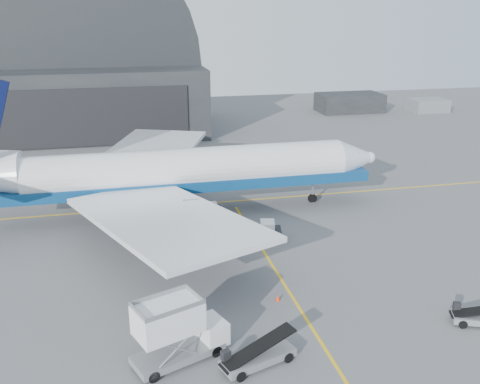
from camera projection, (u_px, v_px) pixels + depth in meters
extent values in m
plane|color=#565659|center=(281.00, 279.00, 45.37)|extent=(200.00, 200.00, 0.00)
cube|color=yellow|center=(232.00, 201.00, 63.81)|extent=(80.00, 0.25, 0.02)
cube|color=yellow|center=(289.00, 291.00, 43.53)|extent=(0.25, 40.00, 0.02)
cube|color=black|center=(65.00, 99.00, 98.70)|extent=(50.00, 28.00, 12.00)
cube|color=black|center=(58.00, 119.00, 86.02)|extent=(42.00, 0.40, 9.50)
cube|color=black|center=(349.00, 111.00, 119.79)|extent=(14.00, 8.00, 4.00)
cube|color=gray|center=(427.00, 112.00, 119.70)|extent=(8.00, 6.00, 2.80)
cylinder|color=white|center=(189.00, 169.00, 58.92)|extent=(34.97, 4.66, 4.66)
cone|color=white|center=(355.00, 158.00, 63.07)|extent=(4.27, 4.66, 4.66)
sphere|color=white|center=(370.00, 157.00, 63.48)|extent=(1.36, 1.36, 1.36)
cube|color=black|center=(346.00, 154.00, 62.64)|extent=(2.53, 2.14, 0.68)
cube|color=navy|center=(190.00, 182.00, 59.41)|extent=(40.80, 4.71, 1.17)
cube|color=white|center=(164.00, 218.00, 47.67)|extent=(17.91, 23.82, 1.42)
cube|color=white|center=(148.00, 153.00, 69.16)|extent=(17.91, 23.82, 1.42)
cylinder|color=gray|center=(191.00, 216.00, 52.37)|extent=(5.05, 2.62, 2.62)
cylinder|color=gray|center=(174.00, 172.00, 66.70)|extent=(5.05, 2.62, 2.62)
cylinder|color=#A5A5AA|center=(313.00, 191.00, 63.20)|extent=(0.27, 0.27, 2.72)
cylinder|color=black|center=(312.00, 198.00, 63.50)|extent=(1.07, 0.34, 1.07)
cylinder|color=black|center=(177.00, 219.00, 57.11)|extent=(1.26, 0.44, 1.26)
cylinder|color=black|center=(171.00, 199.00, 62.84)|extent=(1.26, 0.44, 1.26)
cube|color=gray|center=(178.00, 353.00, 34.77)|extent=(6.37, 4.37, 0.49)
cube|color=silver|center=(211.00, 330.00, 35.89)|extent=(2.30, 2.69, 1.58)
cube|color=black|center=(221.00, 323.00, 36.20)|extent=(0.76, 1.77, 0.89)
cube|color=silver|center=(168.00, 319.00, 33.54)|extent=(4.76, 3.81, 1.97)
cylinder|color=black|center=(216.00, 351.00, 35.22)|extent=(0.84, 0.56, 0.79)
cylinder|color=black|center=(200.00, 336.00, 36.84)|extent=(0.84, 0.56, 0.79)
cylinder|color=black|center=(154.00, 376.00, 32.79)|extent=(0.84, 0.56, 0.79)
cylinder|color=black|center=(139.00, 359.00, 34.41)|extent=(0.84, 0.56, 0.79)
cube|color=black|center=(261.00, 233.00, 53.43)|extent=(4.30, 2.98, 0.88)
cube|color=silver|center=(267.00, 226.00, 53.18)|extent=(1.73, 2.03, 0.88)
cylinder|color=black|center=(276.00, 238.00, 52.55)|extent=(0.94, 0.53, 0.88)
cylinder|color=black|center=(275.00, 231.00, 54.41)|extent=(0.94, 0.53, 0.88)
cylinder|color=black|center=(248.00, 238.00, 52.56)|extent=(0.94, 0.53, 0.88)
cylinder|color=black|center=(248.00, 230.00, 54.41)|extent=(0.94, 0.53, 0.88)
cube|color=gray|center=(258.00, 358.00, 34.36)|extent=(5.26, 3.19, 0.51)
cube|color=black|center=(258.00, 347.00, 34.10)|extent=(5.39, 2.76, 1.45)
cube|color=black|center=(226.00, 355.00, 33.67)|extent=(0.68, 0.61, 0.68)
cylinder|color=black|center=(288.00, 357.00, 34.67)|extent=(0.73, 0.48, 0.68)
cylinder|color=black|center=(274.00, 345.00, 35.95)|extent=(0.73, 0.48, 0.68)
cylinder|color=black|center=(241.00, 376.00, 32.88)|extent=(0.73, 0.48, 0.68)
cylinder|color=black|center=(228.00, 363.00, 34.16)|extent=(0.73, 0.48, 0.68)
cube|color=black|center=(457.00, 306.00, 39.40)|extent=(0.63, 0.58, 0.62)
cylinder|color=black|center=(463.00, 324.00, 38.37)|extent=(0.68, 0.47, 0.62)
cylinder|color=black|center=(458.00, 313.00, 39.74)|extent=(0.68, 0.47, 0.62)
cube|color=#FF3208|center=(278.00, 300.00, 42.11)|extent=(0.33, 0.33, 0.03)
cone|color=#FF3208|center=(278.00, 298.00, 42.04)|extent=(0.33, 0.33, 0.47)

